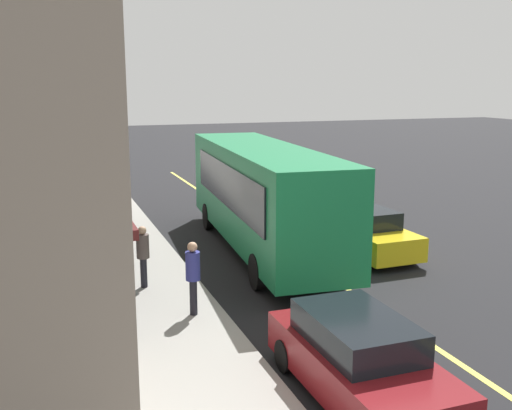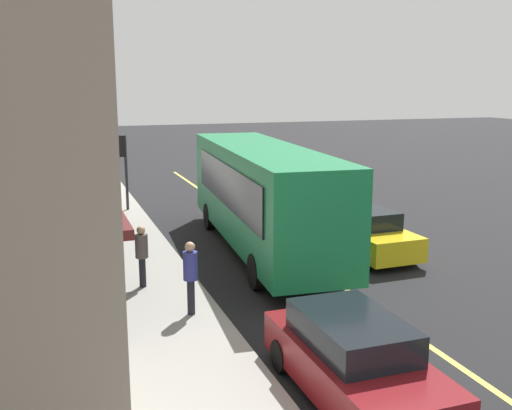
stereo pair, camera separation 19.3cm
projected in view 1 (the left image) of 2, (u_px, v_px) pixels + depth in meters
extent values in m
plane|color=black|center=(279.00, 244.00, 20.84)|extent=(120.00, 120.00, 0.00)
cube|color=#9E9B93|center=(129.00, 256.00, 19.10)|extent=(80.00, 2.92, 0.15)
cube|color=#D8D14C|center=(279.00, 244.00, 20.84)|extent=(36.00, 0.16, 0.01)
cube|color=#4C1919|center=(85.00, 173.00, 18.38)|extent=(16.51, 0.70, 0.20)
cube|color=black|center=(80.00, 215.00, 18.57)|extent=(14.16, 0.08, 2.00)
cube|color=#197F47|center=(262.00, 193.00, 19.51)|extent=(11.16, 3.35, 3.00)
cube|color=black|center=(226.00, 161.00, 24.58)|extent=(0.28, 2.10, 1.80)
cube|color=black|center=(226.00, 185.00, 18.82)|extent=(8.78, 0.75, 1.32)
cube|color=black|center=(302.00, 181.00, 19.48)|extent=(8.78, 0.75, 1.32)
cube|color=#0CF259|center=(225.00, 139.00, 24.47)|extent=(0.23, 1.90, 0.36)
cube|color=#2D2D33|center=(226.00, 199.00, 25.00)|extent=(0.35, 2.41, 0.40)
cylinder|color=black|center=(208.00, 216.00, 22.84)|extent=(1.02, 0.38, 1.00)
cylinder|color=black|center=(265.00, 213.00, 23.43)|extent=(1.02, 0.38, 1.00)
cylinder|color=black|center=(258.00, 272.00, 16.19)|extent=(1.02, 0.38, 1.00)
cylinder|color=black|center=(335.00, 265.00, 16.78)|extent=(1.02, 0.38, 1.00)
cylinder|color=#2D2D33|center=(125.00, 173.00, 25.37)|extent=(0.12, 0.12, 3.20)
cube|color=black|center=(119.00, 146.00, 25.07)|extent=(0.30, 0.30, 0.90)
sphere|color=red|center=(114.00, 140.00, 24.96)|extent=(0.18, 0.18, 0.18)
sphere|color=orange|center=(114.00, 146.00, 25.01)|extent=(0.18, 0.18, 0.18)
sphere|color=green|center=(115.00, 153.00, 25.07)|extent=(0.18, 0.18, 0.18)
cube|color=yellow|center=(364.00, 236.00, 19.52)|extent=(4.35, 1.91, 0.75)
cube|color=black|center=(363.00, 216.00, 19.53)|extent=(2.45, 1.57, 0.55)
cylinder|color=black|center=(411.00, 253.00, 18.58)|extent=(0.65, 0.24, 0.64)
cylinder|color=black|center=(365.00, 259.00, 17.99)|extent=(0.65, 0.24, 0.64)
cylinder|color=black|center=(363.00, 232.00, 21.17)|extent=(0.65, 0.24, 0.64)
cylinder|color=black|center=(322.00, 236.00, 20.58)|extent=(0.65, 0.24, 0.64)
cube|color=maroon|center=(360.00, 368.00, 10.53)|extent=(4.31, 1.82, 0.75)
cube|color=black|center=(357.00, 330.00, 10.53)|extent=(2.41, 1.52, 0.55)
cylinder|color=black|center=(360.00, 343.00, 12.16)|extent=(0.64, 0.22, 0.64)
cylinder|color=black|center=(285.00, 356.00, 11.61)|extent=(0.64, 0.22, 0.64)
cube|color=#B7BABF|center=(273.00, 192.00, 27.40)|extent=(4.33, 1.88, 0.75)
cube|color=black|center=(275.00, 178.00, 27.13)|extent=(2.44, 1.56, 0.55)
cylinder|color=black|center=(246.00, 194.00, 28.47)|extent=(0.64, 0.23, 0.64)
cylinder|color=black|center=(278.00, 191.00, 29.04)|extent=(0.64, 0.23, 0.64)
cylinder|color=black|center=(268.00, 205.00, 25.87)|extent=(0.64, 0.23, 0.64)
cylinder|color=black|center=(303.00, 202.00, 26.45)|extent=(0.64, 0.23, 0.64)
cylinder|color=black|center=(144.00, 272.00, 15.94)|extent=(0.18, 0.18, 0.81)
cylinder|color=#594C47|center=(143.00, 246.00, 15.79)|extent=(0.34, 0.34, 0.64)
sphere|color=tan|center=(142.00, 230.00, 15.70)|extent=(0.23, 0.23, 0.23)
cylinder|color=black|center=(193.00, 297.00, 14.05)|extent=(0.18, 0.18, 0.86)
cylinder|color=#33388C|center=(193.00, 266.00, 13.89)|extent=(0.34, 0.34, 0.68)
sphere|color=tan|center=(192.00, 247.00, 13.80)|extent=(0.24, 0.24, 0.24)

